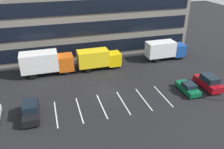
% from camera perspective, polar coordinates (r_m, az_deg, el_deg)
% --- Properties ---
extents(ground_plane, '(120.00, 120.00, 0.00)m').
position_cam_1_polar(ground_plane, '(32.31, -1.52, -4.12)').
color(ground_plane, black).
extents(lot_markings, '(14.14, 5.40, 0.01)m').
position_cam_1_polar(lot_markings, '(29.62, 0.17, -7.27)').
color(lot_markings, silver).
rests_on(lot_markings, ground_plane).
extents(box_truck_yellow_all, '(7.11, 2.35, 3.30)m').
position_cam_1_polar(box_truck_yellow_all, '(38.02, -3.32, 3.94)').
color(box_truck_yellow_all, yellow).
rests_on(box_truck_yellow_all, ground_plane).
extents(box_truck_orange, '(8.02, 2.66, 3.72)m').
position_cam_1_polar(box_truck_orange, '(37.41, -15.72, 2.93)').
color(box_truck_orange, '#D85914').
rests_on(box_truck_orange, ground_plane).
extents(box_truck_blue, '(7.25, 2.40, 3.36)m').
position_cam_1_polar(box_truck_blue, '(42.73, 12.77, 5.99)').
color(box_truck_blue, '#194799').
rests_on(box_truck_blue, ground_plane).
extents(sedan_forest, '(1.67, 3.98, 1.43)m').
position_cam_1_polar(sedan_forest, '(33.44, 18.00, -3.08)').
color(sedan_forest, '#0C5933').
rests_on(sedan_forest, ground_plane).
extents(suv_maroon, '(1.88, 4.43, 2.00)m').
position_cam_1_polar(suv_maroon, '(35.25, 22.41, -1.72)').
color(suv_maroon, maroon).
rests_on(suv_maroon, ground_plane).
extents(suv_black, '(1.81, 4.27, 1.93)m').
position_cam_1_polar(suv_black, '(28.43, -19.17, -8.35)').
color(suv_black, black).
rests_on(suv_black, ground_plane).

